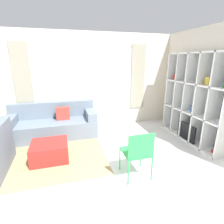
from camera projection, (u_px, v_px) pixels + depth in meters
ground_plane at (119, 208)px, 2.41m from camera, size 16.00×16.00×0.00m
wall_back at (85, 82)px, 4.97m from camera, size 6.41×0.11×2.70m
wall_right at (204, 86)px, 4.17m from camera, size 0.07×4.37×2.70m
area_rug at (34, 157)px, 3.66m from camera, size 2.92×2.06×0.01m
shelving_unit at (196, 99)px, 4.20m from camera, size 0.39×1.93×2.14m
couch_main at (54, 125)px, 4.60m from camera, size 2.19×0.84×0.87m
ottoman at (50, 151)px, 3.54m from camera, size 0.71×0.63×0.37m
folding_chair at (138, 151)px, 2.88m from camera, size 0.44×0.46×0.86m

